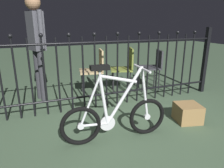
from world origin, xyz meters
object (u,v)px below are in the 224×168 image
Objects in this scene: chair_tan at (95,68)px; person_visitor at (37,39)px; bicycle at (115,115)px; chair_olive at (125,66)px; chair_charcoal at (153,65)px; display_crate at (188,113)px.

chair_tan is 0.49× the size of person_visitor.
person_visitor is at bearing 175.21° from chair_tan.
chair_olive is at bearing 61.66° from bicycle.
bicycle is 1.77m from chair_olive.
bicycle is at bearing -133.87° from chair_charcoal.
chair_charcoal is at bearing 46.13° from bicycle.
display_crate is at bearing -41.64° from person_visitor.
chair_olive is 0.56m from chair_charcoal.
person_visitor is (-0.96, 0.08, 0.53)m from chair_tan.
person_visitor is (-0.72, 1.68, 0.74)m from bicycle.
display_crate is at bearing -101.71° from chair_charcoal.
bicycle is 1.97m from person_visitor.
chair_charcoal is 1.46m from display_crate.
person_visitor is at bearing 113.25° from bicycle.
chair_charcoal is 0.46× the size of person_visitor.
chair_olive is at bearing 169.17° from chair_charcoal.
display_crate is (1.82, -1.62, -0.92)m from person_visitor.
chair_charcoal is at bearing -6.41° from person_visitor.
chair_tan is 1.10m from person_visitor.
chair_charcoal is (1.38, 1.44, 0.20)m from bicycle.
chair_charcoal is 2.19m from person_visitor.
person_visitor reaches higher than bicycle.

